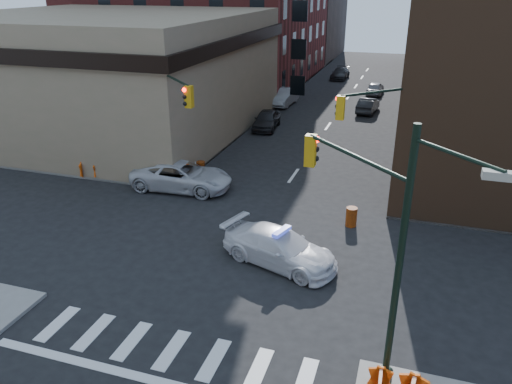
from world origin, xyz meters
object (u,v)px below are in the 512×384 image
Objects in this scene: parked_car_wfar at (284,97)px; pedestrian_b at (158,153)px; parked_car_enear at (368,105)px; pedestrian_a at (177,157)px; parked_car_wnear at (267,120)px; barricade_nw_a at (178,170)px; barrel_bank at (201,169)px; police_car at (280,248)px; barrel_road at (351,217)px; pickup at (182,176)px.

pedestrian_b is at bearing -95.30° from parked_car_wfar.
parked_car_enear is at bearing -0.62° from parked_car_wfar.
parked_car_wfar is 2.94× the size of pedestrian_a.
parked_car_wnear is 3.41× the size of barricade_nw_a.
parked_car_wnear reaches higher than barricade_nw_a.
police_car is at bearing -49.16° from barrel_bank.
barricade_nw_a is (-9.12, -20.77, -0.04)m from parked_car_enear.
pedestrian_b reaches higher than barrel_road.
pedestrian_b is at bearing 67.94° from police_car.
pedestrian_a is (-9.12, 8.80, 0.22)m from police_car.
barrel_bank is (-8.12, -19.65, -0.21)m from parked_car_enear.
parked_car_enear is at bearing 67.56° from barrel_bank.
barricade_nw_a is at bearing -102.79° from parked_car_wnear.
parked_car_wnear is 1.07× the size of parked_car_enear.
parked_car_wnear is at bearing 95.73° from barricade_nw_a.
pickup is 1.44m from barricade_nw_a.
barricade_nw_a is (-1.00, -21.33, -0.16)m from parked_car_wfar.
parked_car_enear is 4.22× the size of barrel_road.
parked_car_wfar reaches higher than parked_car_enear.
parked_car_enear is 3.18× the size of barricade_nw_a.
barricade_nw_a is (-8.42, 7.47, -0.12)m from police_car.
barrel_bank is at bearing 11.71° from pedestrian_a.
police_car reaches higher than barrel_road.
police_car is 0.89× the size of pickup.
pedestrian_b reaches higher than barricade_nw_a.
pickup reaches higher than barricade_nw_a.
pedestrian_a is (-1.70, -20.01, 0.18)m from parked_car_wfar.
police_car is 3.15× the size of pedestrian_a.
pickup is 3.53× the size of pedestrian_a.
police_car is 11.36m from barrel_bank.
pedestrian_b reaches higher than parked_car_enear.
pedestrian_a reaches higher than parked_car_wfar.
barricade_nw_a is (-1.80, -12.68, -0.12)m from parked_car_wnear.
parked_car_wfar is 1.18× the size of parked_car_enear.
pedestrian_b reaches higher than pickup.
parked_car_enear is (8.12, -0.56, -0.12)m from parked_car_wfar.
pedestrian_b is 2.06× the size of barrel_bank.
barrel_road is at bearing -1.38° from barricade_nw_a.
barrel_road is at bearing -64.58° from parked_car_wnear.
police_car is at bearing -76.52° from parked_car_wnear.
police_car is 5.31× the size of barrel_road.
pedestrian_b is (-3.04, -19.98, 0.31)m from parked_car_wfar.
parked_car_wfar is 20.08m from pedestrian_a.
parked_car_enear is (0.69, 28.24, -0.07)m from police_car.
pickup reaches higher than barrel_road.
pickup is at bearing -98.78° from parked_car_wnear.
pickup reaches higher than barrel_bank.
police_car reaches higher than parked_car_enear.
barricade_nw_a is at bearing -57.56° from pedestrian_b.
parked_car_wfar is 5.21× the size of barrel_bank.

